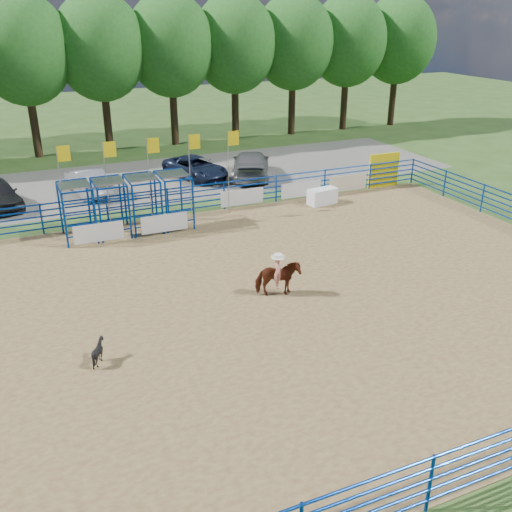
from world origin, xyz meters
The scene contains 12 objects.
ground centered at (0.00, 0.00, 0.00)m, with size 120.00×120.00×0.00m, color #406227.
arena_dirt centered at (0.00, 0.00, 0.01)m, with size 30.00×20.00×0.02m, color olive.
gravel_strip centered at (0.00, 17.00, 0.01)m, with size 40.00×10.00×0.01m, color slate.
announcer_table centered at (8.12, 8.70, 0.44)m, with size 1.57×0.73×0.84m, color white.
horse_and_rider centered at (1.35, 0.07, 0.81)m, with size 1.75×1.12×2.25m.
calf centered at (-5.38, -1.70, 0.39)m, with size 0.60×0.68×0.75m, color black.
car_b centered at (-3.10, 15.66, 0.73)m, with size 1.53×4.39×1.45m, color gray.
car_c centered at (3.48, 16.27, 0.66)m, with size 2.17×4.71×1.31m, color #151D35.
car_d centered at (6.69, 15.10, 0.81)m, with size 2.24×5.51×1.60m, color slate.
perimeter_fence centered at (0.00, 0.00, 0.75)m, with size 30.10×20.10×1.50m.
chute_assembly centered at (-1.90, 8.84, 1.26)m, with size 19.32×2.41×4.20m.
treeline centered at (0.00, 26.00, 7.53)m, with size 56.40×6.40×11.24m.
Camera 1 is at (-6.82, -16.68, 9.75)m, focal length 40.00 mm.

